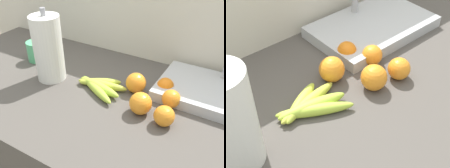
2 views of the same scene
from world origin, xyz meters
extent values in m
cube|color=#514C47|center=(0.00, 0.00, 0.43)|extent=(1.70, 0.72, 0.85)
cube|color=silver|center=(0.00, 0.39, 0.65)|extent=(2.10, 0.06, 1.30)
ellipsoid|color=#B1D03F|center=(-0.03, 0.00, 0.87)|extent=(0.21, 0.13, 0.03)
ellipsoid|color=#AFCF3F|center=(-0.03, 0.02, 0.87)|extent=(0.20, 0.08, 0.04)
ellipsoid|color=gold|center=(-0.03, 0.04, 0.87)|extent=(0.21, 0.07, 0.03)
ellipsoid|color=#B8CB3F|center=(-0.04, 0.05, 0.87)|extent=(0.16, 0.11, 0.03)
sphere|color=orange|center=(0.25, 0.06, 0.88)|extent=(0.07, 0.07, 0.07)
sphere|color=orange|center=(0.17, -0.02, 0.89)|extent=(0.08, 0.08, 0.08)
sphere|color=orange|center=(0.10, 0.08, 0.89)|extent=(0.08, 0.08, 0.08)
sphere|color=orange|center=(0.20, 0.13, 0.88)|extent=(0.07, 0.07, 0.07)
sphere|color=orange|center=(0.26, -0.04, 0.88)|extent=(0.07, 0.07, 0.07)
cylinder|color=white|center=(-0.26, 0.00, 0.98)|extent=(0.12, 0.12, 0.27)
cylinder|color=gray|center=(-0.26, 0.00, 1.00)|extent=(0.02, 0.02, 0.30)
cube|color=#B7BABF|center=(0.38, 0.20, 0.87)|extent=(0.44, 0.28, 0.04)
cylinder|color=#56BF7F|center=(-0.42, 0.09, 0.90)|extent=(0.09, 0.09, 0.09)
camera|label=1|loc=(0.43, -0.67, 1.41)|focal=40.62mm
camera|label=2|loc=(-0.39, -0.51, 1.51)|focal=52.98mm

